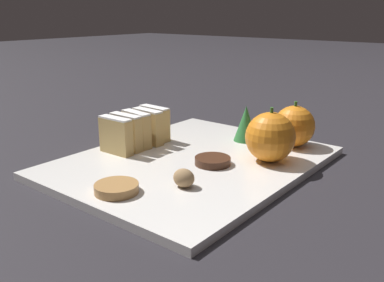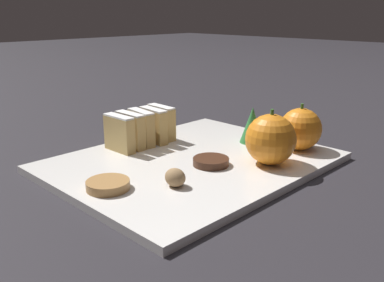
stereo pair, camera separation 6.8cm
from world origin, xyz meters
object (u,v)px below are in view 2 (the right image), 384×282
chocolate_cookie (211,161)px  walnut (175,177)px  orange_far (271,139)px  orange_near (300,129)px

chocolate_cookie → walnut: bearing=-77.6°
orange_far → walnut: 0.17m
orange_far → chocolate_cookie: bearing=-131.2°
orange_near → chocolate_cookie: 0.18m
orange_far → walnut: (-0.04, -0.16, -0.03)m
walnut → chocolate_cookie: 0.10m
walnut → chocolate_cookie: (-0.02, 0.10, -0.01)m
orange_far → chocolate_cookie: 0.10m
orange_far → chocolate_cookie: size_ratio=1.55×
orange_far → chocolate_cookie: (-0.06, -0.07, -0.03)m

